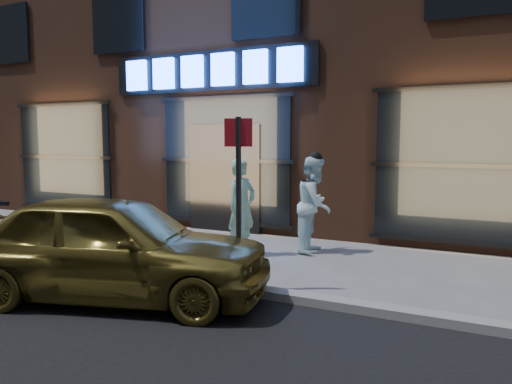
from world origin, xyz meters
TOP-DOWN VIEW (x-y plane):
  - ground at (0.00, 0.00)m, footprint 90.00×90.00m
  - curb at (0.00, 0.00)m, footprint 60.00×0.25m
  - storefront_building at (-0.00, 7.99)m, footprint 30.20×8.28m
  - man_bowtie at (1.47, 2.00)m, footprint 0.58×0.72m
  - man_cap at (2.55, 2.84)m, footprint 0.71×0.89m
  - gold_sedan at (1.18, -0.94)m, footprint 4.38×2.74m
  - sign_post at (2.44, 0.13)m, footprint 0.37×0.14m

SIDE VIEW (x-z plane):
  - ground at x=0.00m, z-range 0.00..0.00m
  - curb at x=0.00m, z-range 0.00..0.12m
  - gold_sedan at x=1.18m, z-range 0.00..1.39m
  - man_bowtie at x=1.47m, z-range 0.00..1.73m
  - man_cap at x=2.55m, z-range 0.00..1.76m
  - sign_post at x=2.44m, z-range 0.25..2.62m
  - storefront_building at x=0.00m, z-range 0.00..10.30m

